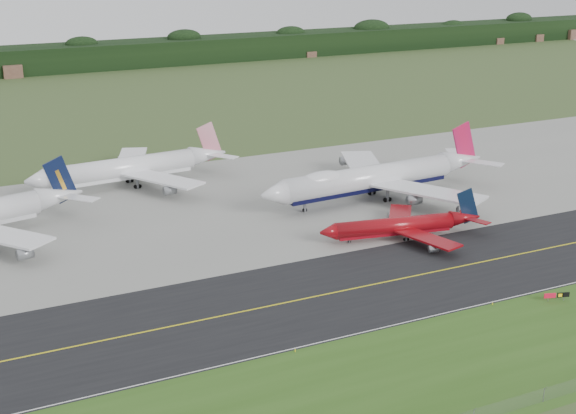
{
  "coord_description": "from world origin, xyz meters",
  "views": [
    {
      "loc": [
        -79.43,
        -119.6,
        61.03
      ],
      "look_at": [
        -11.6,
        22.0,
        7.97
      ],
      "focal_mm": 50.0,
      "sensor_mm": 36.0,
      "label": 1
    }
  ],
  "objects_px": {
    "jet_red_737": "(403,226)",
    "jet_ba_747": "(376,177)",
    "jet_star_tail": "(132,168)",
    "taxiway_sign": "(557,295)"
  },
  "relations": [
    {
      "from": "jet_ba_747",
      "to": "taxiway_sign",
      "type": "distance_m",
      "value": 63.82
    },
    {
      "from": "jet_star_tail",
      "to": "taxiway_sign",
      "type": "xyz_separation_m",
      "value": [
        49.0,
        -100.35,
        -3.64
      ]
    },
    {
      "from": "jet_red_737",
      "to": "jet_ba_747",
      "type": "bearing_deg",
      "value": 71.07
    },
    {
      "from": "jet_ba_747",
      "to": "jet_red_737",
      "type": "bearing_deg",
      "value": -108.93
    },
    {
      "from": "jet_red_737",
      "to": "taxiway_sign",
      "type": "distance_m",
      "value": 38.98
    },
    {
      "from": "jet_ba_747",
      "to": "jet_star_tail",
      "type": "bearing_deg",
      "value": 144.03
    },
    {
      "from": "jet_ba_747",
      "to": "jet_red_737",
      "type": "distance_m",
      "value": 26.95
    },
    {
      "from": "jet_red_737",
      "to": "taxiway_sign",
      "type": "bearing_deg",
      "value": -79.47
    },
    {
      "from": "jet_star_tail",
      "to": "taxiway_sign",
      "type": "distance_m",
      "value": 111.73
    },
    {
      "from": "taxiway_sign",
      "to": "jet_ba_747",
      "type": "bearing_deg",
      "value": 88.58
    }
  ]
}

